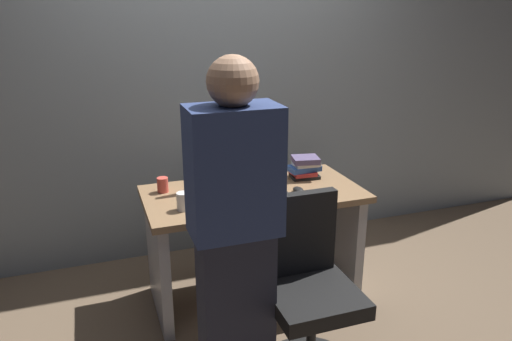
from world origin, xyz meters
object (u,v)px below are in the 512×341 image
desk (253,225)px  mouse (298,190)px  office_chair (308,296)px  monitor (239,145)px  book_stack (305,167)px  cup_near_keyboard (183,201)px  person_at_desk (235,234)px  keyboard (254,197)px  cup_by_monitor (163,185)px

desk → mouse: (0.25, -0.12, 0.25)m
office_chair → mouse: bearing=70.8°
monitor → book_stack: size_ratio=2.47×
office_chair → mouse: office_chair is taller
mouse → cup_near_keyboard: cup_near_keyboard is taller
person_at_desk → keyboard: bearing=63.8°
person_at_desk → cup_near_keyboard: 0.61m
monitor → mouse: size_ratio=5.41×
cup_by_monitor → book_stack: (0.93, -0.05, 0.03)m
keyboard → cup_by_monitor: cup_by_monitor is taller
monitor → cup_near_keyboard: 0.56m
monitor → keyboard: size_ratio=1.26×
cup_near_keyboard → book_stack: 0.91m
office_chair → keyboard: bearing=96.9°
desk → book_stack: size_ratio=6.12×
monitor → desk: bearing=-75.6°
desk → office_chair: 0.74m
cup_by_monitor → desk: bearing=-17.9°
desk → monitor: (-0.04, 0.15, 0.49)m
cup_near_keyboard → mouse: bearing=2.3°
cup_near_keyboard → book_stack: book_stack is taller
keyboard → cup_by_monitor: (-0.49, 0.29, 0.04)m
mouse → cup_by_monitor: cup_by_monitor is taller
person_at_desk → mouse: 0.87m
mouse → office_chair: bearing=-109.2°
monitor → cup_by_monitor: (-0.49, 0.02, -0.21)m
monitor → cup_near_keyboard: monitor is taller
cup_by_monitor → keyboard: bearing=-30.8°
cup_by_monitor → book_stack: bearing=-2.8°
person_at_desk → cup_near_keyboard: bearing=101.6°
keyboard → mouse: size_ratio=4.30×
desk → cup_near_keyboard: 0.57m
desk → office_chair: (0.04, -0.74, -0.08)m
cup_near_keyboard → cup_by_monitor: size_ratio=1.11×
office_chair → keyboard: size_ratio=2.19×
person_at_desk → cup_near_keyboard: (-0.12, 0.60, -0.05)m
monitor → keyboard: 0.37m
keyboard → cup_by_monitor: bearing=148.7°
office_chair → person_at_desk: person_at_desk is taller
office_chair → cup_by_monitor: bearing=121.8°
mouse → book_stack: (0.15, 0.25, 0.06)m
cup_near_keyboard → book_stack: (0.87, 0.27, 0.02)m
person_at_desk → mouse: bearing=46.3°
book_stack → cup_near_keyboard: bearing=-162.5°
monitor → mouse: (0.29, -0.27, -0.24)m
office_chair → cup_by_monitor: 1.13m
office_chair → cup_near_keyboard: bearing=130.4°
book_stack → person_at_desk: bearing=-130.7°
keyboard → cup_near_keyboard: 0.43m
monitor → cup_by_monitor: bearing=177.9°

